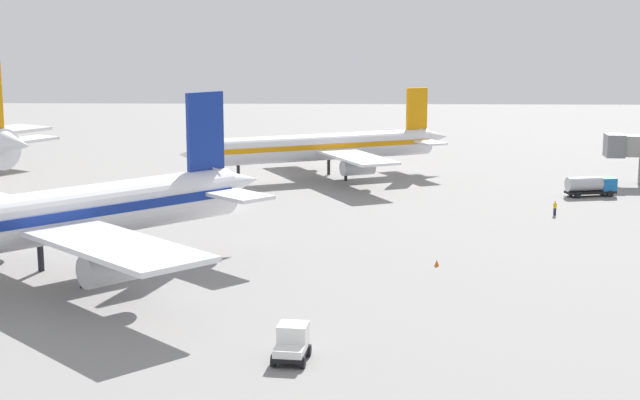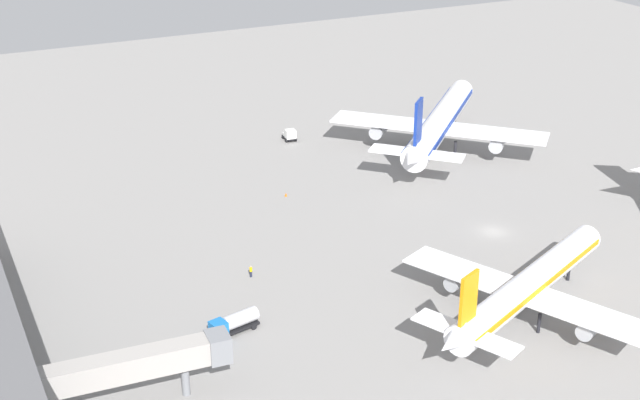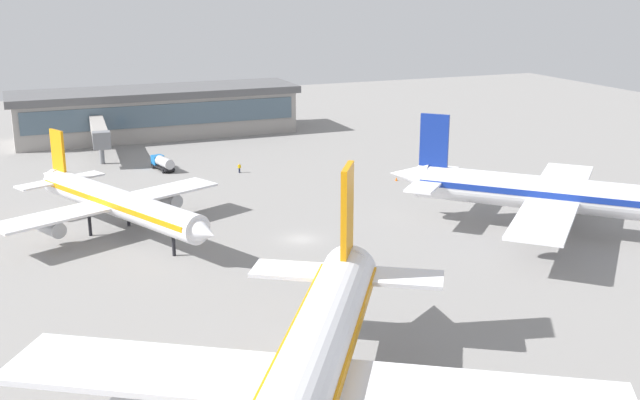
# 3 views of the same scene
# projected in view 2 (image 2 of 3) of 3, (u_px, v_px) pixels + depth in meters

# --- Properties ---
(ground) EXTENTS (288.00, 288.00, 0.00)m
(ground) POSITION_uv_depth(u_px,v_px,m) (493.00, 232.00, 133.61)
(ground) COLOR gray
(airplane_at_gate) EXTENTS (39.08, 39.26, 15.18)m
(airplane_at_gate) POSITION_uv_depth(u_px,v_px,m) (440.00, 122.00, 163.45)
(airplane_at_gate) COLOR white
(airplane_at_gate) RESTS_ON ground
(airplane_distant) EXTENTS (31.55, 38.06, 12.30)m
(airplane_distant) POSITION_uv_depth(u_px,v_px,m) (528.00, 286.00, 109.30)
(airplane_distant) COLOR white
(airplane_distant) RESTS_ON ground
(fuel_truck) EXTENTS (3.30, 6.56, 2.50)m
(fuel_truck) POSITION_uv_depth(u_px,v_px,m) (234.00, 322.00, 107.25)
(fuel_truck) COLOR black
(fuel_truck) RESTS_ON ground
(baggage_tug) EXTENTS (3.41, 2.55, 2.30)m
(baggage_tug) POSITION_uv_depth(u_px,v_px,m) (290.00, 135.00, 170.15)
(baggage_tug) COLOR black
(baggage_tug) RESTS_ON ground
(ground_crew_worker) EXTENTS (0.58, 0.41, 1.67)m
(ground_crew_worker) POSITION_uv_depth(u_px,v_px,m) (251.00, 271.00, 120.29)
(ground_crew_worker) COLOR #1E2338
(ground_crew_worker) RESTS_ON ground
(jet_bridge) EXTENTS (4.27, 21.12, 6.74)m
(jet_bridge) POSITION_uv_depth(u_px,v_px,m) (137.00, 364.00, 92.55)
(jet_bridge) COLOR #9E9993
(jet_bridge) RESTS_ON ground
(safety_cone_near_gate) EXTENTS (0.44, 0.44, 0.60)m
(safety_cone_near_gate) POSITION_uv_depth(u_px,v_px,m) (286.00, 195.00, 145.78)
(safety_cone_near_gate) COLOR #EA590C
(safety_cone_near_gate) RESTS_ON ground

